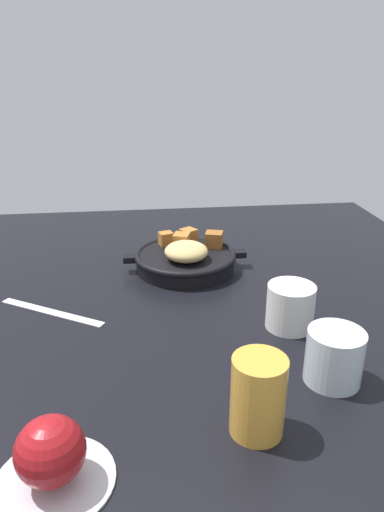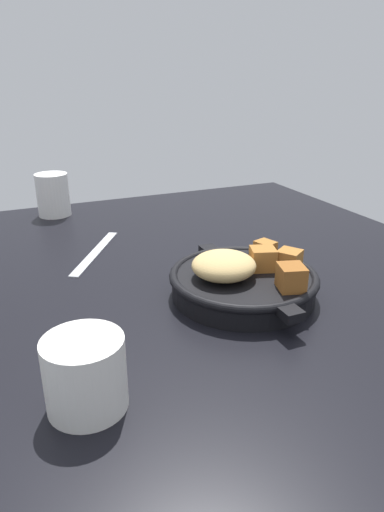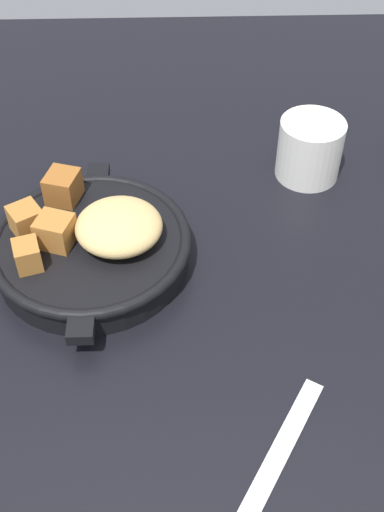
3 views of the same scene
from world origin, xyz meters
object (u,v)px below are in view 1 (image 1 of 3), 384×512
Objects in this scene: cast_iron_skillet at (186,257)px; red_apple at (50,451)px; ceramic_mug_white at (290,307)px; water_glass_short at (334,357)px; butter_knife at (51,312)px; juice_glass_amber at (258,396)px.

red_apple reaches higher than cast_iron_skillet.
water_glass_short is at bearing 95.79° from ceramic_mug_white.
butter_knife is 2.75× the size of water_glass_short.
water_glass_short is at bearing 111.88° from cast_iron_skillet.
cast_iron_skillet is 53.58cm from red_apple.
cast_iron_skillet is 1.21× the size of butter_knife.
cast_iron_skillet is 28.60cm from butter_knife.
red_apple is 41.61cm from ceramic_mug_white.
ceramic_mug_white is (-32.34, -26.17, -0.51)cm from red_apple.
red_apple is at bearing 69.76° from cast_iron_skillet.
juice_glass_amber is at bearing 32.59° from water_glass_short.
juice_glass_amber reaches higher than butter_knife.
ceramic_mug_white is 1.01× the size of water_glass_short.
red_apple is at bearing 20.17° from water_glass_short.
juice_glass_amber reaches higher than cast_iron_skillet.
red_apple reaches higher than ceramic_mug_white.
red_apple is at bearing 130.49° from butter_knife.
water_glass_short is (-39.40, 22.79, 3.44)cm from butter_knife.
cast_iron_skillet is 27.78cm from ceramic_mug_white.
water_glass_short is at bearing -147.41° from juice_glass_amber.
butter_knife is 2.15× the size of juice_glass_amber.
ceramic_mug_white is 24.04cm from juice_glass_amber.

